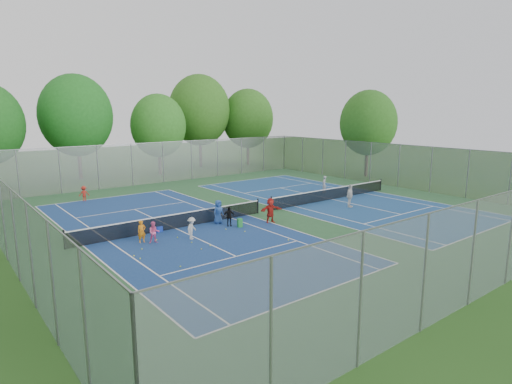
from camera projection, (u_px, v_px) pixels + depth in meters
ground at (265, 212)px, 30.30m from camera, size 120.00×120.00×0.00m
court_pad at (265, 212)px, 30.30m from camera, size 32.00×32.00×0.01m
court_left at (176, 229)px, 26.08m from camera, size 10.97×23.77×0.01m
court_right at (332, 199)px, 34.52m from camera, size 10.97×23.77×0.01m
net_left at (175, 222)px, 26.00m from camera, size 12.87×0.10×0.91m
net_right at (332, 194)px, 34.44m from camera, size 12.87×0.10×0.91m
fence_north at (163, 162)px, 42.32m from camera, size 32.00×0.10×4.00m
fence_south at (510, 238)px, 17.53m from camera, size 32.00×0.10×4.00m
fence_west at (3, 220)px, 20.28m from camera, size 0.10×32.00×4.00m
fence_east at (399, 166)px, 39.57m from camera, size 0.10×32.00×4.00m
tree_nl at (76, 115)px, 43.25m from camera, size 7.20×7.20×10.69m
tree_nc at (158, 126)px, 46.75m from camera, size 6.00×6.00×8.85m
tree_nr at (199, 110)px, 52.98m from camera, size 7.60×7.60×11.42m
tree_ne at (248, 119)px, 55.25m from camera, size 6.60×6.60×9.77m
tree_side_e at (368, 123)px, 45.31m from camera, size 6.00×6.00×9.20m
ball_crate at (158, 229)px, 25.42m from camera, size 0.43×0.43×0.33m
ball_hopper at (240, 223)px, 26.37m from camera, size 0.35×0.35×0.55m
student_a at (142, 232)px, 23.25m from camera, size 0.48×0.33×1.26m
student_b at (154, 232)px, 23.19m from camera, size 0.71×0.63×1.21m
student_c at (192, 228)px, 23.84m from camera, size 0.94×0.85×1.27m
student_d at (229, 216)px, 26.55m from camera, size 0.80×0.62×1.26m
student_e at (218, 212)px, 27.11m from camera, size 0.81×0.59×1.54m
student_f at (270, 210)px, 27.34m from camera, size 1.57×0.79×1.62m
child_far_baseline at (84, 194)px, 33.77m from camera, size 0.86×0.60×1.22m
instructor at (324, 185)px, 37.02m from camera, size 0.65×0.55×1.51m
teen_court_b at (350, 196)px, 31.61m from camera, size 1.09×0.72×1.72m
tennis_ball_0 at (245, 232)px, 25.32m from camera, size 0.07×0.07×0.07m
tennis_ball_1 at (210, 246)px, 22.72m from camera, size 0.07×0.07×0.07m
tennis_ball_2 at (180, 267)px, 19.69m from camera, size 0.07×0.07×0.07m
tennis_ball_3 at (142, 249)px, 22.16m from camera, size 0.07×0.07×0.07m
tennis_ball_4 at (201, 249)px, 22.15m from camera, size 0.07×0.07×0.07m
tennis_ball_5 at (288, 240)px, 23.69m from camera, size 0.07×0.07×0.07m
tennis_ball_6 at (226, 230)px, 25.80m from camera, size 0.07×0.07×0.07m
tennis_ball_7 at (178, 238)px, 24.15m from camera, size 0.07×0.07×0.07m
tennis_ball_8 at (134, 256)px, 21.14m from camera, size 0.07×0.07×0.07m
tennis_ball_9 at (192, 243)px, 23.24m from camera, size 0.07×0.07×0.07m
tennis_ball_10 at (156, 240)px, 23.70m from camera, size 0.07×0.07×0.07m
tennis_ball_11 at (140, 259)px, 20.73m from camera, size 0.07×0.07×0.07m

